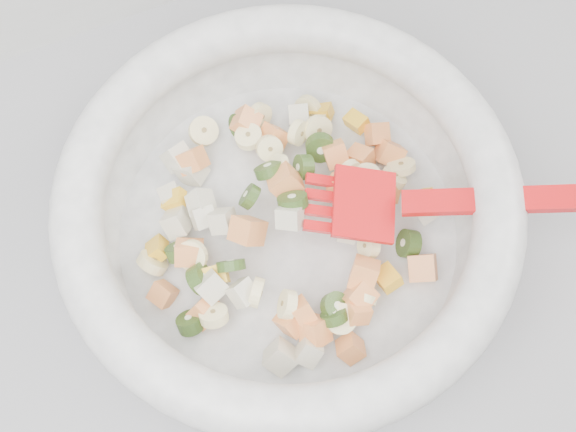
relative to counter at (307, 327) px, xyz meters
name	(u,v)px	position (x,y,z in m)	size (l,w,h in m)	color
counter	(307,327)	(0.00, 0.00, 0.00)	(2.00, 0.60, 0.90)	gray
mixing_bowl	(288,211)	(-0.04, -0.02, 0.51)	(0.47, 0.39, 0.12)	white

